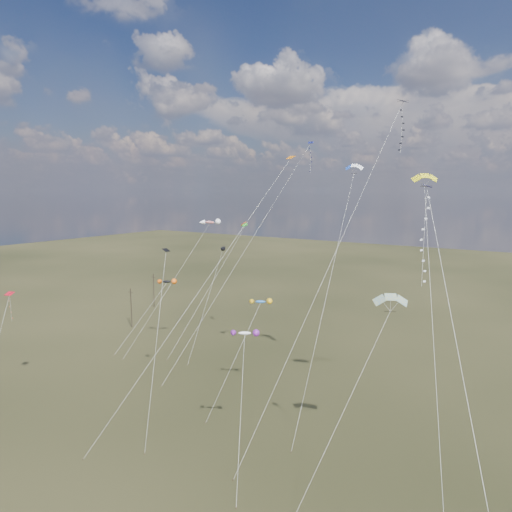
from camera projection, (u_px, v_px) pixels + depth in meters
The scene contains 18 objects.
ground at pixel (161, 459), 47.03m from camera, with size 400.00×400.00×0.00m, color black.
utility_pole_near at pixel (131, 307), 91.90m from camera, with size 1.40×0.20×8.00m.
utility_pole_far at pixel (154, 290), 107.83m from camera, with size 1.40×0.20×8.00m.
diamond_black_high at pixel (391, 147), 49.16m from camera, with size 9.70×19.85×37.22m.
diamond_navy_tall at pixel (300, 172), 75.50m from camera, with size 10.21×27.03×35.61m.
diamond_black_mid at pixel (160, 303), 54.22m from camera, with size 6.68×10.84×20.26m.
diamond_red_low at pixel (9, 312), 59.20m from camera, with size 5.55×8.47×14.31m.
diamond_navy_right at pixel (428, 252), 32.09m from camera, with size 10.33×15.17×27.86m.
diamond_orange_center at pixel (237, 236), 54.91m from camera, with size 10.31×26.37×31.87m.
parafoil_yellow at pixel (425, 177), 46.16m from camera, with size 8.87×20.23×29.55m.
parafoil_blue_white at pixel (354, 167), 57.34m from camera, with size 2.39×17.16×31.12m.
parafoil_striped at pixel (391, 297), 41.50m from camera, with size 6.11×11.88×18.54m.
parafoil_tricolor at pixel (243, 224), 78.26m from camera, with size 7.70×14.03×22.42m.
novelty_black_orange at pixel (166, 282), 80.65m from camera, with size 5.22×10.43×11.99m.
novelty_orange_black at pixel (223, 249), 82.20m from camera, with size 4.15×14.68×17.56m.
novelty_white_purple at pixel (245, 334), 45.11m from camera, with size 4.90×7.61×13.79m.
novelty_redwhite_stripe at pixel (209, 223), 75.91m from camera, with size 11.51×12.24×22.78m.
novelty_blue_yellow at pixel (260, 302), 57.16m from camera, with size 4.12×8.84×14.05m.
Camera 1 is at (32.14, -31.04, 27.41)m, focal length 32.00 mm.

